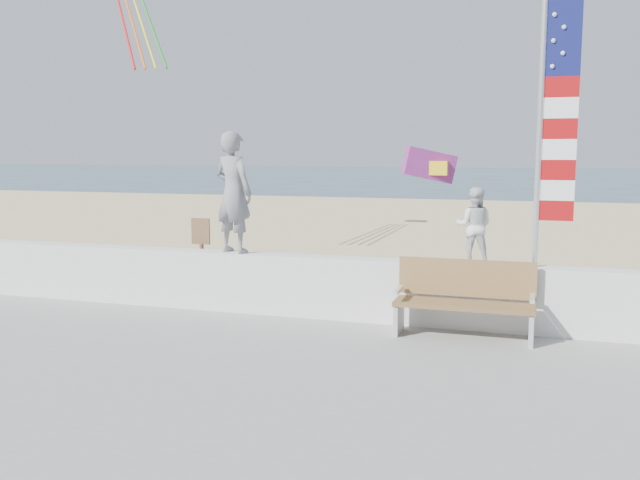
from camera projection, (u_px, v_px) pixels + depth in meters
The scene contains 9 objects.
ground at pixel (259, 368), 8.19m from camera, with size 220.00×220.00×0.00m, color #2C4A59.
sand at pixel (400, 256), 16.69m from camera, with size 90.00×40.00×0.08m, color #CEBE89.
seawall at pixel (311, 286), 10.00m from camera, with size 30.00×0.35×0.90m, color silver.
adult at pixel (233, 192), 10.19m from camera, with size 0.67×0.44×1.82m, color gray.
child at pixel (474, 226), 9.17m from camera, with size 0.51×0.40×1.05m, color silver.
bench at pixel (465, 298), 8.88m from camera, with size 1.80×0.57×1.00m.
flag at pixel (550, 121), 8.72m from camera, with size 0.50×0.08×3.50m.
parafoil_kite at pixel (431, 166), 11.59m from camera, with size 0.95×0.62×0.65m.
sign at pixel (202, 255), 10.96m from camera, with size 0.32×0.07×1.46m.
Camera 1 is at (3.09, -7.33, 2.60)m, focal length 38.00 mm.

